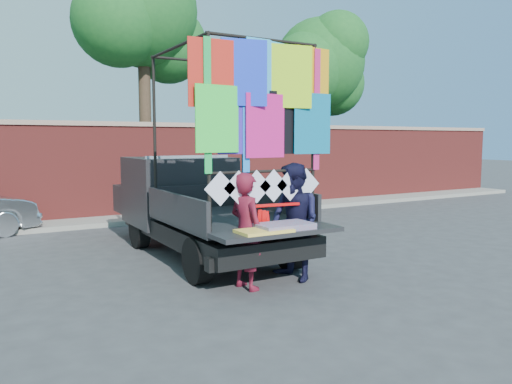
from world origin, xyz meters
TOP-DOWN VIEW (x-y plane):
  - ground at (0.00, 0.00)m, footprint 90.00×90.00m
  - brick_wall at (0.00, 7.00)m, footprint 30.00×0.45m
  - curb at (0.00, 6.30)m, footprint 30.00×1.20m
  - tree_mid at (1.02, 8.12)m, footprint 4.20×3.30m
  - tree_right at (7.52, 8.12)m, footprint 4.20×3.30m
  - pickup_truck at (0.01, 2.40)m, footprint 2.25×5.64m
  - woman at (-0.31, -0.38)m, footprint 0.52×0.68m
  - man at (0.54, -0.36)m, footprint 0.76×0.93m
  - streamer_bundle at (0.02, -0.38)m, footprint 0.93×0.15m

SIDE VIEW (x-z plane):
  - ground at x=0.00m, z-range 0.00..0.00m
  - curb at x=0.00m, z-range 0.00..0.12m
  - woman at x=-0.31m, z-range 0.00..1.67m
  - man at x=0.54m, z-range 0.00..1.78m
  - pickup_truck at x=0.01m, z-range -0.88..2.68m
  - streamer_bundle at x=0.02m, z-range 0.67..1.31m
  - brick_wall at x=0.00m, z-range 0.02..2.63m
  - tree_right at x=7.52m, z-range 1.44..8.06m
  - tree_mid at x=1.02m, z-range 1.83..9.56m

